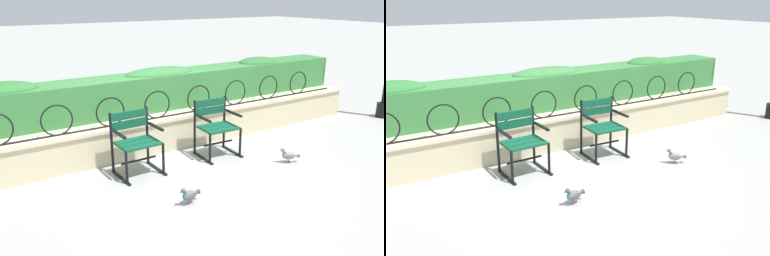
# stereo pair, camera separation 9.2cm
# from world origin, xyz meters

# --- Properties ---
(ground_plane) EXTENTS (60.00, 60.00, 0.00)m
(ground_plane) POSITION_xyz_m (0.00, 0.00, 0.00)
(ground_plane) COLOR #9E9E99
(stone_wall) EXTENTS (7.67, 0.41, 0.53)m
(stone_wall) POSITION_xyz_m (0.00, 0.85, 0.27)
(stone_wall) COLOR beige
(stone_wall) RESTS_ON ground
(iron_arch_fence) EXTENTS (7.12, 0.02, 0.42)m
(iron_arch_fence) POSITION_xyz_m (-0.14, 0.78, 0.72)
(iron_arch_fence) COLOR black
(iron_arch_fence) RESTS_ON stone_wall
(hedge_row) EXTENTS (7.52, 0.60, 0.67)m
(hedge_row) POSITION_xyz_m (-0.02, 1.33, 0.84)
(hedge_row) COLOR #387A3D
(hedge_row) RESTS_ON stone_wall
(park_chair_left) EXTENTS (0.59, 0.54, 0.84)m
(park_chair_left) POSITION_xyz_m (-0.76, 0.27, 0.46)
(park_chair_left) COLOR #0F4C33
(park_chair_left) RESTS_ON ground
(park_chair_right) EXTENTS (0.59, 0.54, 0.83)m
(park_chair_right) POSITION_xyz_m (0.52, 0.24, 0.45)
(park_chair_right) COLOR #0F4C33
(park_chair_right) RESTS_ON ground
(pigeon_near_chairs) EXTENTS (0.27, 0.19, 0.22)m
(pigeon_near_chairs) POSITION_xyz_m (1.22, -0.59, 0.11)
(pigeon_near_chairs) COLOR gray
(pigeon_near_chairs) RESTS_ON ground
(pigeon_far_side) EXTENTS (0.29, 0.14, 0.22)m
(pigeon_far_side) POSITION_xyz_m (-0.60, -0.84, 0.11)
(pigeon_far_side) COLOR #5B5B66
(pigeon_far_side) RESTS_ON ground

